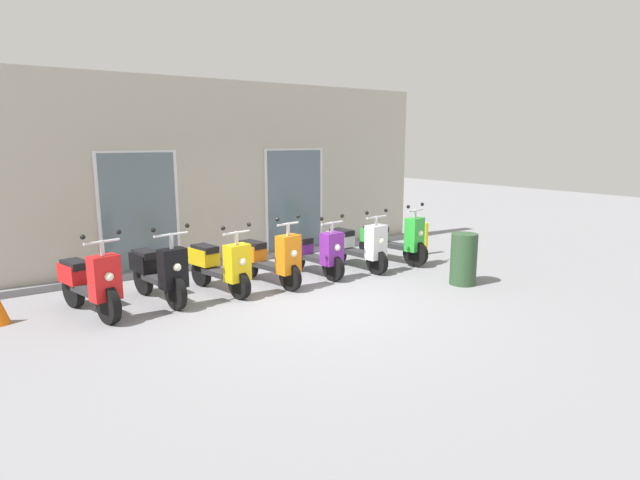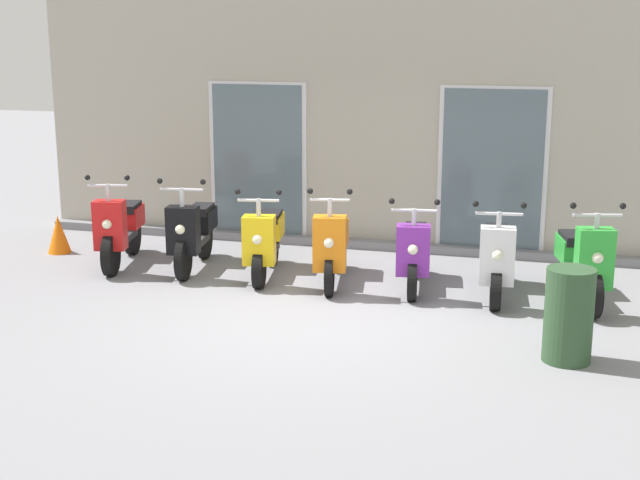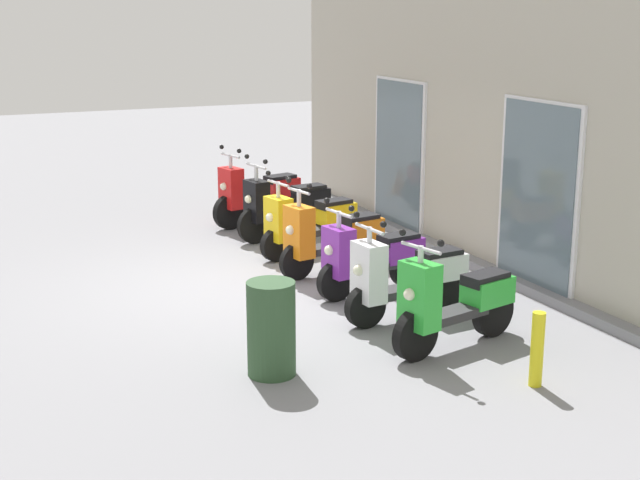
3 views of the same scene
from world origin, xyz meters
name	(u,v)px [view 2 (image 2 of 3)]	position (x,y,z in m)	size (l,w,h in m)	color
ground_plane	(307,314)	(0.00, 0.00, 0.00)	(40.00, 40.00, 0.00)	gray
storefront_facade	(374,122)	(0.00, 3.29, 1.76)	(9.92, 0.50, 3.63)	#B2AD9E
scooter_red	(121,229)	(-2.94, 1.33, 0.48)	(0.70, 1.62, 1.28)	black
scooter_black	(193,232)	(-1.93, 1.38, 0.50)	(0.63, 1.59, 1.27)	black
scooter_yellow	(265,240)	(-0.94, 1.32, 0.47)	(0.64, 1.54, 1.20)	black
scooter_orange	(333,245)	(-0.04, 1.25, 0.49)	(0.63, 1.59, 1.27)	black
scooter_purple	(414,251)	(0.94, 1.31, 0.45)	(0.60, 1.51, 1.18)	black
scooter_white	(496,257)	(1.91, 1.24, 0.48)	(0.58, 1.57, 1.22)	black
scooter_green	(582,262)	(2.86, 1.24, 0.48)	(0.72, 1.61, 1.26)	black
trash_bin	(569,315)	(2.73, -0.66, 0.45)	(0.45, 0.45, 0.90)	#2D4C2D
traffic_cone	(59,234)	(-4.09, 1.67, 0.26)	(0.32, 0.32, 0.52)	orange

